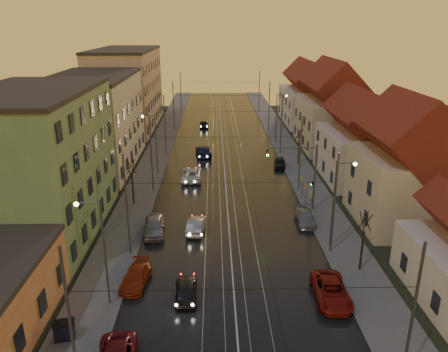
{
  "coord_description": "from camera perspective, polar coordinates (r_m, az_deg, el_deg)",
  "views": [
    {
      "loc": [
        -1.36,
        -24.19,
        18.76
      ],
      "look_at": [
        -0.3,
        21.61,
        2.65
      ],
      "focal_mm": 35.0,
      "sensor_mm": 36.0,
      "label": 1
    }
  ],
  "objects": [
    {
      "name": "street_lamp_0",
      "position": [
        30.64,
        -15.99,
        -8.38
      ],
      "size": [
        1.75,
        0.32,
        8.0
      ],
      "color": "#595B60",
      "rests_on": "ground"
    },
    {
      "name": "apartment_left_1",
      "position": [
        43.24,
        -23.19,
        1.29
      ],
      "size": [
        10.0,
        18.0,
        13.0
      ],
      "primitive_type": "cube",
      "color": "#568051",
      "rests_on": "ground"
    },
    {
      "name": "driving_car_1",
      "position": [
        41.63,
        -3.64,
        -6.41
      ],
      "size": [
        1.92,
        4.28,
        1.36
      ],
      "primitive_type": "imported",
      "rotation": [
        0.0,
        0.0,
        3.02
      ],
      "color": "gray",
      "rests_on": "ground"
    },
    {
      "name": "catenary_pole_l_1",
      "position": [
        36.85,
        -12.58,
        -3.89
      ],
      "size": [
        0.16,
        0.16,
        9.0
      ],
      "primitive_type": "cylinder",
      "color": "#595B60",
      "rests_on": "ground"
    },
    {
      "name": "catenary_pole_r_4",
      "position": [
        80.11,
        5.91,
        9.02
      ],
      "size": [
        0.16,
        0.16,
        9.0
      ],
      "primitive_type": "cylinder",
      "color": "#595B60",
      "rests_on": "ground"
    },
    {
      "name": "catenary_pole_l_0",
      "position": [
        24.23,
        -19.41,
        -17.98
      ],
      "size": [
        0.16,
        0.16,
        9.0
      ],
      "primitive_type": "cylinder",
      "color": "#595B60",
      "rests_on": "ground"
    },
    {
      "name": "driving_car_4",
      "position": [
        83.17,
        -2.62,
        6.8
      ],
      "size": [
        1.67,
        4.03,
        1.36
      ],
      "primitive_type": "imported",
      "rotation": [
        0.0,
        0.0,
        3.16
      ],
      "color": "black",
      "rests_on": "ground"
    },
    {
      "name": "house_right_1",
      "position": [
        45.28,
        22.66,
        0.73
      ],
      "size": [
        8.67,
        10.2,
        10.8
      ],
      "color": "#C1B494",
      "rests_on": "ground"
    },
    {
      "name": "street_lamp_2",
      "position": [
        56.48,
        -9.2,
        4.9
      ],
      "size": [
        1.75,
        0.32,
        8.0
      ],
      "color": "#595B60",
      "rests_on": "ground"
    },
    {
      "name": "catenary_pole_r_0",
      "position": [
        25.17,
        23.34,
        -16.96
      ],
      "size": [
        0.16,
        0.16,
        9.0
      ],
      "primitive_type": "cylinder",
      "color": "#595B60",
      "rests_on": "ground"
    },
    {
      "name": "driving_car_0",
      "position": [
        32.54,
        -4.98,
        -14.51
      ],
      "size": [
        1.71,
        3.94,
        1.32
      ],
      "primitive_type": "imported",
      "rotation": [
        0.0,
        0.0,
        3.18
      ],
      "color": "black",
      "rests_on": "ground"
    },
    {
      "name": "catenary_pole_l_3",
      "position": [
        65.19,
        -7.72,
        6.56
      ],
      "size": [
        0.16,
        0.16,
        9.0
      ],
      "primitive_type": "cylinder",
      "color": "#595B60",
      "rests_on": "ground"
    },
    {
      "name": "street_lamp_3",
      "position": [
        72.31,
        7.09,
        8.16
      ],
      "size": [
        1.75,
        0.32,
        8.0
      ],
      "color": "#595B60",
      "rests_on": "ground"
    },
    {
      "name": "road",
      "position": [
        66.89,
        -0.11,
        3.1
      ],
      "size": [
        16.0,
        120.0,
        0.04
      ],
      "primitive_type": "cube",
      "color": "black",
      "rests_on": "ground"
    },
    {
      "name": "catenary_pole_r_3",
      "position": [
        65.55,
        7.5,
        6.64
      ],
      "size": [
        0.16,
        0.16,
        9.0
      ],
      "primitive_type": "cylinder",
      "color": "#595B60",
      "rests_on": "ground"
    },
    {
      "name": "house_right_3",
      "position": [
        70.85,
        13.86,
        8.28
      ],
      "size": [
        9.18,
        14.28,
        11.5
      ],
      "color": "#C1B494",
      "rests_on": "ground"
    },
    {
      "name": "sidewalk_right",
      "position": [
        67.82,
        8.38,
        3.17
      ],
      "size": [
        4.0,
        120.0,
        0.15
      ],
      "primitive_type": "cube",
      "color": "#4C4C4C",
      "rests_on": "ground"
    },
    {
      "name": "sidewalk_left",
      "position": [
        67.41,
        -8.65,
        3.06
      ],
      "size": [
        4.0,
        120.0,
        0.15
      ],
      "primitive_type": "cube",
      "color": "#4C4C4C",
      "rests_on": "ground"
    },
    {
      "name": "parked_right_1",
      "position": [
        44.04,
        10.58,
        -5.33
      ],
      "size": [
        1.82,
        4.23,
        1.21
      ],
      "primitive_type": "imported",
      "rotation": [
        0.0,
        0.0,
        -0.03
      ],
      "color": "gray",
      "rests_on": "ground"
    },
    {
      "name": "catenary_pole_l_5",
      "position": [
        97.51,
        -5.67,
        10.87
      ],
      "size": [
        0.16,
        0.16,
        9.0
      ],
      "primitive_type": "cylinder",
      "color": "#595B60",
      "rests_on": "ground"
    },
    {
      "name": "bare_tree_2",
      "position": [
        61.56,
        9.76,
        3.76
      ],
      "size": [
        1.09,
        1.09,
        5.11
      ],
      "color": "black",
      "rests_on": "ground"
    },
    {
      "name": "parked_right_2",
      "position": [
        60.33,
        7.28,
        1.73
      ],
      "size": [
        1.95,
        3.88,
        1.27
      ],
      "primitive_type": "imported",
      "rotation": [
        0.0,
        0.0,
        -0.12
      ],
      "color": "black",
      "rests_on": "ground"
    },
    {
      "name": "house_right_2",
      "position": [
        57.1,
        17.52,
        4.15
      ],
      "size": [
        9.18,
        12.24,
        9.2
      ],
      "color": "beige",
      "rests_on": "ground"
    },
    {
      "name": "tram_rail_3",
      "position": [
        66.96,
        1.78,
        3.14
      ],
      "size": [
        0.06,
        120.0,
        0.03
      ],
      "primitive_type": "cube",
      "color": "gray",
      "rests_on": "road"
    },
    {
      "name": "parked_right_0",
      "position": [
        33.09,
        13.81,
        -14.36
      ],
      "size": [
        2.48,
        5.1,
        1.4
      ],
      "primitive_type": "imported",
      "rotation": [
        0.0,
        0.0,
        -0.03
      ],
      "color": "maroon",
      "rests_on": "ground"
    },
    {
      "name": "bare_tree_1",
      "position": [
        36.2,
        17.65,
        -8.34
      ],
      "size": [
        1.09,
        1.09,
        5.11
      ],
      "color": "black",
      "rests_on": "ground"
    },
    {
      "name": "parked_left_2",
      "position": [
        34.5,
        -11.47,
        -12.8
      ],
      "size": [
        2.14,
        4.4,
        1.23
      ],
      "primitive_type": "imported",
      "rotation": [
        0.0,
        0.0,
        -0.1
      ],
      "color": "#962A0F",
      "rests_on": "ground"
    },
    {
      "name": "house_right_4",
      "position": [
        88.22,
        10.87,
        10.09
      ],
      "size": [
        9.18,
        16.32,
        10.0
      ],
      "color": "beige",
      "rests_on": "ground"
    },
    {
      "name": "dumpster",
      "position": [
        30.4,
        -20.12,
        -18.46
      ],
      "size": [
        1.35,
        1.04,
        1.1
      ],
      "primitive_type": "cube",
      "rotation": [
        0.0,
        0.0,
        0.22
      ],
      "color": "black",
      "rests_on": "sidewalk_left"
    },
    {
      "name": "traffic_light_mast",
      "position": [
        45.48,
        10.61,
        0.88
      ],
      "size": [
        5.3,
        0.32,
        7.2
      ],
      "color": "#595B60",
      "rests_on": "ground"
    },
    {
      "name": "apartment_left_2",
      "position": [
        61.72,
        -16.57,
        6.64
      ],
      "size": [
        10.0,
        20.0,
        12.0
      ],
      "primitive_type": "cube",
      "color": "beige",
      "rests_on": "ground"
    },
    {
      "name": "tram_rail_1",
      "position": [
        66.87,
        -0.77,
        3.13
      ],
      "size": [
        0.06,
        120.0,
        0.03
      ],
      "primitive_type": "cube",
      "color": "gray",
      "rests_on": "road"
    },
    {
      "name": "street_lamp_1",
      "position": [
        38.36,
        14.62,
        -2.5
      ],
      "size": [
        1.75,
        0.32,
        8.0
      ],
      "color": "#595B60",
      "rests_on": "ground"
    },
    {
      "name": "ground",
      "position": [
        30.65,
        1.58,
        -18.39
      ],
      "size": [
        160.0,
        160.0,
        0.0
      ],
      "primitive_type": "plane",
      "color": "black",
      "rests_on": "ground"
    },
    {
      "name": "bare_tree_0",
      "position": [
        47.92,
        -11.87,
        -0.92
      ],
      "size": [
        1.09,
        1.09,
        5.11
      ],
      "color": "black",
      "rests_on": "ground"
    },
    {
      "name": "parked_left_3",
      "position": [
        41.68,
        -9.14,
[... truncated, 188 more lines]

